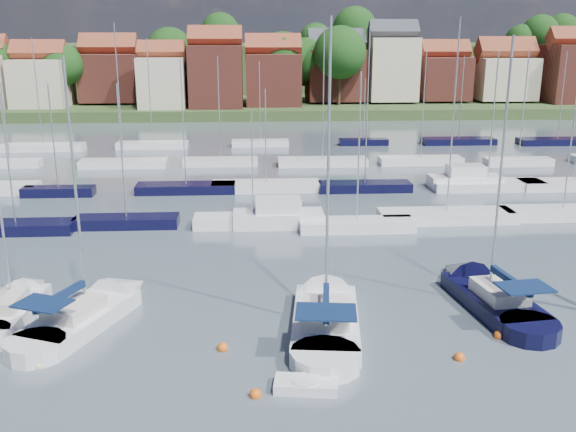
{
  "coord_description": "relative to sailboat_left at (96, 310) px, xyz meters",
  "views": [
    {
      "loc": [
        -7.36,
        -27.93,
        14.47
      ],
      "look_at": [
        -4.9,
        14.0,
        2.53
      ],
      "focal_mm": 40.0,
      "sensor_mm": 36.0,
      "label": 1
    }
  ],
  "objects": [
    {
      "name": "sailboat_left",
      "position": [
        0.0,
        0.0,
        0.0
      ],
      "size": [
        6.76,
        11.05,
        14.69
      ],
      "rotation": [
        0.0,
        0.0,
        1.18
      ],
      "color": "silver",
      "rests_on": "ground"
    },
    {
      "name": "marina_field",
      "position": [
        17.63,
        31.19,
        0.07
      ],
      "size": [
        79.62,
        41.41,
        15.93
      ],
      "color": "silver",
      "rests_on": "ground"
    },
    {
      "name": "buoy_e",
      "position": [
        21.72,
        1.9,
        -0.36
      ],
      "size": [
        0.52,
        0.52,
        0.52
      ],
      "primitive_type": "sphere",
      "color": "beige",
      "rests_on": "ground"
    },
    {
      "name": "tender",
      "position": [
        10.53,
        -7.94,
        -0.13
      ],
      "size": [
        2.82,
        1.61,
        0.58
      ],
      "rotation": [
        0.0,
        0.0,
        -0.14
      ],
      "color": "silver",
      "rests_on": "ground"
    },
    {
      "name": "sailboat_far",
      "position": [
        -4.37,
        0.75,
        -0.02
      ],
      "size": [
        2.82,
        9.34,
        12.37
      ],
      "rotation": [
        0.0,
        0.0,
        1.53
      ],
      "color": "silver",
      "rests_on": "ground"
    },
    {
      "name": "sailboat_navy",
      "position": [
        21.32,
        1.14,
        -0.0
      ],
      "size": [
        4.48,
        11.62,
        15.69
      ],
      "rotation": [
        0.0,
        0.0,
        1.71
      ],
      "color": "black",
      "rests_on": "ground"
    },
    {
      "name": "buoy_c",
      "position": [
        6.88,
        -4.16,
        -0.36
      ],
      "size": [
        0.54,
        0.54,
        0.54
      ],
      "primitive_type": "sphere",
      "color": "#D85914",
      "rests_on": "ground"
    },
    {
      "name": "sailboat_centre",
      "position": [
        12.2,
        -0.73,
        -0.01
      ],
      "size": [
        4.67,
        12.59,
        16.66
      ],
      "rotation": [
        0.0,
        0.0,
        1.45
      ],
      "color": "silver",
      "rests_on": "ground"
    },
    {
      "name": "buoy_b",
      "position": [
        8.4,
        -8.35,
        -0.36
      ],
      "size": [
        0.53,
        0.53,
        0.53
      ],
      "primitive_type": "sphere",
      "color": "#D85914",
      "rests_on": "ground"
    },
    {
      "name": "buoy_g",
      "position": [
        20.5,
        -3.67,
        -0.36
      ],
      "size": [
        0.51,
        0.51,
        0.51
      ],
      "primitive_type": "sphere",
      "color": "#D85914",
      "rests_on": "ground"
    },
    {
      "name": "ground",
      "position": [
        15.72,
        36.04,
        -0.36
      ],
      "size": [
        260.0,
        260.0,
        0.0
      ],
      "primitive_type": "plane",
      "color": "#414E58",
      "rests_on": "ground"
    },
    {
      "name": "far_shore_town",
      "position": [
        17.95,
        128.71,
        4.25
      ],
      "size": [
        212.46,
        90.0,
        22.27
      ],
      "color": "#3B4A25",
      "rests_on": "ground"
    },
    {
      "name": "buoy_a",
      "position": [
        -1.3,
        -5.41,
        -0.36
      ],
      "size": [
        0.44,
        0.44,
        0.44
      ],
      "primitive_type": "sphere",
      "color": "beige",
      "rests_on": "ground"
    },
    {
      "name": "buoy_d",
      "position": [
        17.82,
        -5.76,
        -0.36
      ],
      "size": [
        0.51,
        0.51,
        0.51
      ],
      "primitive_type": "sphere",
      "color": "#D85914",
      "rests_on": "ground"
    }
  ]
}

